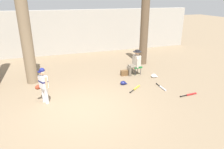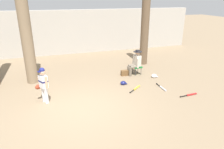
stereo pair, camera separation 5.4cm
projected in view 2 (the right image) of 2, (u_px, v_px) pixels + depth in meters
The scene contains 13 objects.
ground_plane at pixel (83, 109), 6.89m from camera, with size 60.00×60.00×0.00m, color #7F6B51.
concrete_back_wall at pixel (61, 33), 12.97m from camera, with size 18.00×0.36×2.76m, color #ADA89E.
tree_near_player at pixel (26, 34), 8.32m from camera, with size 0.78×0.78×5.03m.
tree_behind_spectator at pixel (145, 30), 10.90m from camera, with size 0.64×0.64×4.31m.
young_ballplayer at pixel (43, 83), 7.08m from camera, with size 0.49×0.53×1.31m.
folding_stool at pixel (137, 67), 9.84m from camera, with size 0.43×0.43×0.41m.
seated_spectator at pixel (135, 62), 9.71m from camera, with size 0.67×0.54×1.20m.
handbag_beside_stool at pixel (125, 73), 9.76m from camera, with size 0.34×0.18×0.26m, color brown.
bat_aluminum_silver at pixel (162, 88), 8.39m from camera, with size 0.07×0.74×0.07m.
bat_red_barrel at pixel (190, 95), 7.83m from camera, with size 0.76×0.12×0.07m.
bat_yellow_trainer at pixel (136, 88), 8.38m from camera, with size 0.67×0.54×0.07m.
batting_helmet_navy at pixel (123, 83), 8.78m from camera, with size 0.29×0.22×0.17m.
batting_helmet_white at pixel (154, 76), 9.54m from camera, with size 0.30×0.23×0.18m.
Camera 2 is at (-0.90, -6.03, 3.55)m, focal length 32.97 mm.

